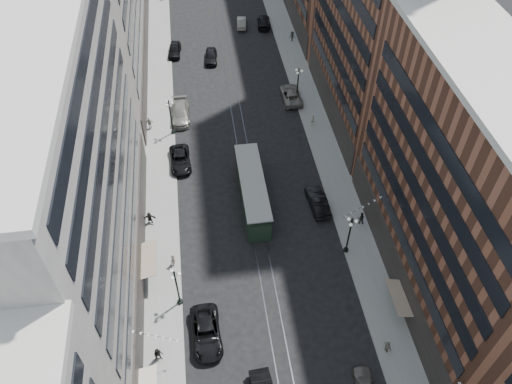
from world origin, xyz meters
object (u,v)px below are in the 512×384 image
lamppost_sw_mid (171,116)px  pedestrian_6 (150,123)px  streetcar (253,191)px  car_11 (291,95)px  car_2 (206,333)px  lamppost_se_far (349,234)px  pedestrian_7 (361,218)px  pedestrian_2 (158,355)px  car_12 (264,22)px  lamppost_se_mid (298,84)px  car_9 (174,50)px  car_14 (242,23)px  pedestrian_extra_1 (173,260)px  car_8 (180,113)px  car_10 (318,201)px  pedestrian_4 (387,347)px  car_13 (211,56)px  pedestrian_8 (312,119)px  car_7 (180,160)px  pedestrian_5 (150,218)px  pedestrian_9 (292,36)px  lamppost_sw_far (177,286)px

lamppost_sw_mid → pedestrian_6: lamppost_sw_mid is taller
streetcar → car_11: streetcar is taller
car_2 → car_11: size_ratio=1.02×
lamppost_se_far → pedestrian_7: (2.69, 3.68, -2.09)m
lamppost_sw_mid → pedestrian_2: size_ratio=2.97×
car_2 → pedestrian_2: pedestrian_2 is taller
car_12 → lamppost_se_mid: bearing=99.8°
lamppost_se_mid → streetcar: (-9.20, -19.02, -1.46)m
streetcar → car_9: 35.62m
car_2 → car_14: 60.25m
pedestrian_extra_1 → car_9: bearing=-160.4°
car_8 → car_10: 24.85m
pedestrian_4 → car_13: 54.16m
lamppost_se_far → car_8: size_ratio=0.89×
car_10 → pedestrian_8: bearing=-104.2°
pedestrian_2 → car_7: size_ratio=0.33×
lamppost_sw_mid → pedestrian_8: (19.48, -0.70, -2.11)m
lamppost_sw_mid → car_9: size_ratio=1.15×
car_11 → car_9: bearing=-42.5°
car_8 → car_13: bearing=69.9°
pedestrian_6 → car_2: bearing=92.4°
lamppost_se_mid → pedestrian_6: lamppost_se_mid is taller
car_14 → pedestrian_5: size_ratio=2.75×
lamppost_se_far → car_13: (-11.74, 40.77, -2.29)m
streetcar → pedestrian_5: bearing=-171.4°
car_8 → pedestrian_6: pedestrian_6 is taller
lamppost_se_mid → pedestrian_6: size_ratio=3.04×
car_8 → car_11: car_8 is taller
car_11 → pedestrian_7: size_ratio=3.48×
car_8 → car_13: 15.43m
car_13 → streetcar: bearing=-80.0°
car_10 → car_14: 44.39m
car_8 → car_14: bearing=65.4°
lamppost_sw_mid → car_13: lamppost_sw_mid is taller
streetcar → car_7: 11.45m
car_10 → car_12: car_10 is taller
lamppost_se_mid → car_8: size_ratio=0.89×
car_7 → pedestrian_9: bearing=52.0°
lamppost_sw_far → pedestrian_5: (-3.04, 11.12, -2.13)m
pedestrian_2 → car_12: 63.69m
lamppost_sw_far → car_7: 20.85m
car_11 → pedestrian_7: pedestrian_7 is taller
lamppost_sw_mid → pedestrian_7: 28.67m
pedestrian_2 → car_8: (3.28, 36.18, -0.18)m
car_14 → lamppost_se_far: bearing=102.8°
pedestrian_5 → pedestrian_2: bearing=-85.7°
car_13 → car_14: (6.27, 10.46, -0.07)m
car_7 → lamppost_sw_mid: bearing=94.8°
car_7 → pedestrian_6: bearing=114.5°
car_8 → car_14: 27.52m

